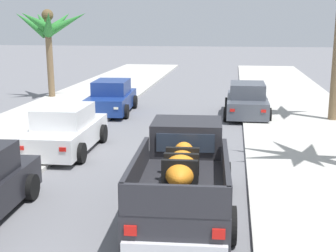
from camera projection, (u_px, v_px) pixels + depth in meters
The scene contains 9 objects.
sidewalk_left at pixel (16, 137), 17.46m from camera, with size 5.18×60.00×0.12m, color beige.
sidewalk_right at pixel (322, 147), 16.00m from camera, with size 5.18×60.00×0.12m, color beige.
curb_left at pixel (46, 138), 17.30m from camera, with size 0.16×60.00×0.10m, color silver.
curb_right at pixel (286, 146), 16.16m from camera, with size 0.16×60.00×0.10m, color silver.
pickup_truck at pixel (184, 176), 10.63m from camera, with size 2.39×5.29×1.80m.
car_left_near at pixel (247, 101), 21.42m from camera, with size 2.04×4.27×1.54m.
car_left_mid at pixel (111, 98), 22.27m from camera, with size 2.21×4.34×1.54m.
car_right_mid at pixel (65, 130), 15.60m from camera, with size 2.07×4.28×1.54m.
palm_tree_right_mid at pixel (48, 26), 25.73m from camera, with size 4.28×3.74×4.94m.
Camera 1 is at (2.43, -4.03, 4.21)m, focal length 50.55 mm.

